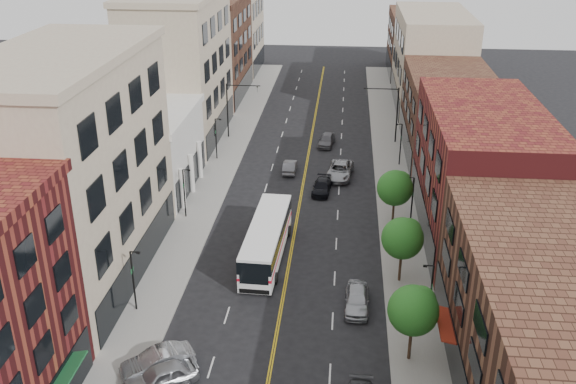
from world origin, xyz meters
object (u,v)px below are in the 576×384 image
(car_angle_a, at_px, (161,377))
(car_lane_b, at_px, (340,170))
(car_angle_b, at_px, (158,362))
(car_parked_far, at_px, (357,299))
(city_bus, at_px, (267,238))
(car_lane_behind, at_px, (290,167))
(car_lane_c, at_px, (327,140))
(car_lane_a, at_px, (322,187))

(car_angle_a, height_order, car_lane_b, car_angle_a)
(car_angle_b, xyz_separation_m, car_parked_far, (13.20, 8.60, 0.00))
(city_bus, bearing_deg, car_angle_b, -106.74)
(car_angle_b, relative_size, car_lane_behind, 1.18)
(car_angle_a, height_order, car_angle_b, car_angle_a)
(car_parked_far, xyz_separation_m, car_lane_c, (-3.67, 36.25, -0.03))
(car_parked_far, distance_m, car_lane_behind, 27.94)
(car_angle_b, bearing_deg, car_lane_b, 128.18)
(car_parked_far, bearing_deg, car_lane_b, 95.57)
(car_angle_a, relative_size, car_angle_b, 1.00)
(car_parked_far, height_order, car_lane_c, car_parked_far)
(car_parked_far, distance_m, car_lane_c, 36.43)
(city_bus, height_order, car_lane_b, city_bus)
(city_bus, distance_m, car_lane_b, 19.78)
(car_lane_behind, relative_size, car_lane_c, 0.91)
(car_parked_far, xyz_separation_m, car_lane_b, (-1.77, 25.91, 0.01))
(car_lane_a, xyz_separation_m, car_lane_c, (-0.03, 14.81, 0.12))
(car_angle_a, bearing_deg, car_lane_behind, 139.34)
(car_angle_b, distance_m, car_parked_far, 15.75)
(city_bus, height_order, car_lane_a, city_bus)
(car_lane_a, bearing_deg, city_bus, -101.25)
(car_parked_far, relative_size, car_lane_a, 1.04)
(city_bus, relative_size, car_lane_behind, 3.12)
(car_angle_a, distance_m, car_lane_a, 32.78)
(car_angle_b, distance_m, car_lane_behind, 35.92)
(car_parked_far, xyz_separation_m, car_lane_a, (-3.64, 21.44, -0.15))
(car_angle_b, xyz_separation_m, car_lane_b, (11.43, 34.51, 0.01))
(car_lane_a, relative_size, car_lane_b, 0.77)
(city_bus, bearing_deg, car_parked_far, -40.12)
(car_parked_far, distance_m, car_lane_a, 21.75)
(city_bus, height_order, car_lane_c, city_bus)
(car_angle_a, bearing_deg, car_angle_b, 170.18)
(car_lane_behind, height_order, car_lane_b, car_lane_b)
(car_lane_a, xyz_separation_m, car_lane_b, (1.87, 4.47, 0.16))
(car_angle_b, xyz_separation_m, car_lane_a, (9.56, 30.03, -0.14))
(car_angle_a, bearing_deg, car_lane_b, 130.30)
(car_lane_behind, bearing_deg, car_angle_b, 80.74)
(car_parked_far, bearing_deg, car_angle_a, -139.51)
(car_angle_b, height_order, car_lane_c, car_angle_b)
(car_angle_b, relative_size, car_parked_far, 1.03)
(car_angle_b, bearing_deg, car_angle_a, -10.28)
(car_angle_b, bearing_deg, car_lane_a, 128.85)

